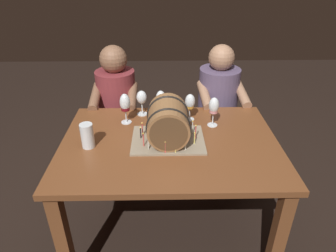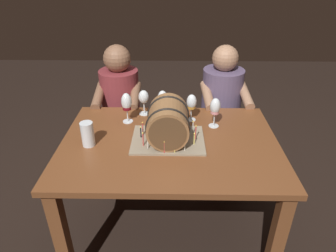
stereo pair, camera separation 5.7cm
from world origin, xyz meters
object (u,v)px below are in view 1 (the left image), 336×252
Objects in this scene: wine_glass_white at (161,100)px; person_seated_left at (119,122)px; dining_table at (170,157)px; wine_glass_red at (125,104)px; beer_pint at (87,136)px; barrel_cake at (168,123)px; person_seated_right at (216,120)px; wine_glass_amber at (190,103)px; wine_glass_rose at (214,107)px; wine_glass_empty at (142,98)px.

person_seated_left is (-0.35, 0.37, -0.36)m from wine_glass_white.
dining_table is 0.82m from person_seated_left.
wine_glass_white is at bearing 21.44° from wine_glass_red.
beer_pint reaches higher than dining_table.
person_seated_left reaches higher than dining_table.
person_seated_right reaches higher than barrel_cake.
wine_glass_white is (-0.19, 0.06, -0.00)m from wine_glass_amber.
wine_glass_rose is at bearing 17.38° from beer_pint.
barrel_cake is 0.30m from wine_glass_amber.
barrel_cake is 0.46m from beer_pint.
person_seated_right is (0.41, 0.70, -0.12)m from dining_table.
dining_table is at bearing -146.18° from wine_glass_rose.
wine_glass_white is 0.16× the size of person_seated_right.
wine_glass_red is 0.35m from beer_pint.
wine_glass_rose is at bearing -19.77° from wine_glass_empty.
person_seated_left is 1.00× the size of person_seated_right.
dining_table is 0.81m from person_seated_right.
dining_table is 0.46m from wine_glass_empty.
barrel_cake is 0.34m from wine_glass_rose.
wine_glass_empty is at bearing 54.40° from beer_pint.
wine_glass_rose is 0.96× the size of wine_glass_red.
wine_glass_rose is 0.17m from wine_glass_amber.
barrel_cake is 2.10× the size of wine_glass_red.
wine_glass_white reaches higher than beer_pint.
wine_glass_rose is 0.56m from wine_glass_red.
beer_pint is at bearing -123.34° from wine_glass_red.
dining_table is at bearing -62.94° from wine_glass_empty.
wine_glass_red is at bearing -158.56° from wine_glass_white.
wine_glass_empty is at bearing 168.77° from wine_glass_white.
wine_glass_amber is at bearing 27.56° from beer_pint.
barrel_cake is 0.87m from person_seated_left.
wine_glass_amber is 0.33m from wine_glass_empty.
wine_glass_rose is 0.79m from beer_pint.
wine_glass_white reaches higher than dining_table.
wine_glass_red is (-0.56, 0.05, 0.00)m from wine_glass_rose.
wine_glass_empty is at bearing 49.31° from wine_glass_red.
barrel_cake is at bearing 6.79° from beer_pint.
wine_glass_red is (-0.42, -0.03, 0.01)m from wine_glass_amber.
wine_glass_rose is 1.06× the size of wine_glass_white.
person_seated_left is at bearing 105.31° from wine_glass_red.
person_seated_right reaches higher than wine_glass_white.
person_seated_left is (-0.40, 0.69, -0.36)m from barrel_cake.
wine_glass_empty is 1.19× the size of beer_pint.
wine_glass_white is at bearing 97.40° from barrel_cake.
person_seated_right is at bearing 40.30° from beer_pint.
wine_glass_amber reaches higher than wine_glass_empty.
wine_glass_rose is (0.28, 0.19, 0.25)m from dining_table.
wine_glass_white is at bearing 162.85° from wine_glass_amber.
person_seated_right reaches higher than person_seated_left.
wine_glass_red reaches higher than wine_glass_rose.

